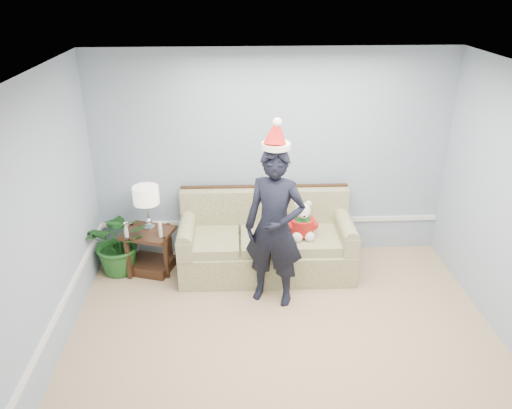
{
  "coord_description": "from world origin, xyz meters",
  "views": [
    {
      "loc": [
        -0.5,
        -3.45,
        3.46
      ],
      "look_at": [
        -0.25,
        1.55,
        1.14
      ],
      "focal_mm": 35.0,
      "sensor_mm": 36.0,
      "label": 1
    }
  ],
  "objects_px": {
    "table_lamp": "(146,197)",
    "houseplant": "(119,241)",
    "side_table": "(150,255)",
    "man": "(275,228)",
    "sofa": "(266,243)",
    "teddy_bear": "(302,224)"
  },
  "relations": [
    {
      "from": "sofa",
      "to": "side_table",
      "type": "xyz_separation_m",
      "value": [
        -1.47,
        0.02,
        -0.14
      ]
    },
    {
      "from": "man",
      "to": "teddy_bear",
      "type": "relative_size",
      "value": 3.86
    },
    {
      "from": "side_table",
      "to": "table_lamp",
      "type": "distance_m",
      "value": 0.77
    },
    {
      "from": "sofa",
      "to": "houseplant",
      "type": "xyz_separation_m",
      "value": [
        -1.83,
        0.01,
        0.08
      ]
    },
    {
      "from": "teddy_bear",
      "to": "side_table",
      "type": "bearing_deg",
      "value": 172.43
    },
    {
      "from": "houseplant",
      "to": "sofa",
      "type": "bearing_deg",
      "value": -0.26
    },
    {
      "from": "man",
      "to": "houseplant",
      "type": "bearing_deg",
      "value": -179.15
    },
    {
      "from": "table_lamp",
      "to": "man",
      "type": "distance_m",
      "value": 1.69
    },
    {
      "from": "teddy_bear",
      "to": "man",
      "type": "bearing_deg",
      "value": -128.63
    },
    {
      "from": "sofa",
      "to": "man",
      "type": "bearing_deg",
      "value": -85.55
    },
    {
      "from": "sofa",
      "to": "houseplant",
      "type": "bearing_deg",
      "value": -179.59
    },
    {
      "from": "table_lamp",
      "to": "man",
      "type": "relative_size",
      "value": 0.3
    },
    {
      "from": "sofa",
      "to": "man",
      "type": "relative_size",
      "value": 1.16
    },
    {
      "from": "side_table",
      "to": "table_lamp",
      "type": "bearing_deg",
      "value": 80.75
    },
    {
      "from": "table_lamp",
      "to": "man",
      "type": "height_order",
      "value": "man"
    },
    {
      "from": "sofa",
      "to": "man",
      "type": "distance_m",
      "value": 0.88
    },
    {
      "from": "side_table",
      "to": "teddy_bear",
      "type": "bearing_deg",
      "value": -5.09
    },
    {
      "from": "side_table",
      "to": "houseplant",
      "type": "relative_size",
      "value": 0.81
    },
    {
      "from": "sofa",
      "to": "teddy_bear",
      "type": "height_order",
      "value": "sofa"
    },
    {
      "from": "side_table",
      "to": "man",
      "type": "xyz_separation_m",
      "value": [
        1.52,
        -0.69,
        0.71
      ]
    },
    {
      "from": "man",
      "to": "table_lamp",
      "type": "bearing_deg",
      "value": 173.78
    },
    {
      "from": "table_lamp",
      "to": "houseplant",
      "type": "bearing_deg",
      "value": -166.67
    }
  ]
}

